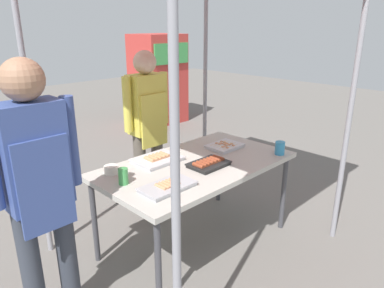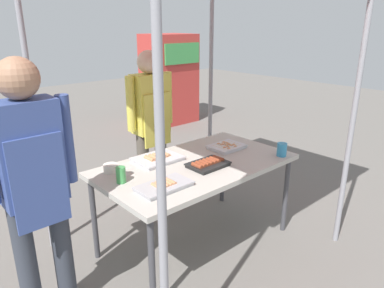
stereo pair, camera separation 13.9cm
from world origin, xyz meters
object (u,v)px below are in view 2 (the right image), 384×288
tray_pork_links (208,164)px  drink_cup_near_edge (282,150)px  neighbor_stall_left (169,79)px  tray_spring_rolls (157,158)px  customer_nearby (33,177)px  tray_grilled_sausages (164,186)px  drink_cup_by_wok (121,175)px  stall_table (196,169)px  vendor_woman (151,119)px  condiment_bowl (111,168)px  tray_meat_skewers (227,147)px

tray_pork_links → drink_cup_near_edge: (0.64, -0.25, 0.03)m
neighbor_stall_left → tray_pork_links: bearing=-124.3°
tray_spring_rolls → neighbor_stall_left: neighbor_stall_left is taller
tray_spring_rolls → customer_nearby: (-1.05, -0.24, 0.22)m
tray_grilled_sausages → customer_nearby: customer_nearby is taller
drink_cup_by_wok → stall_table: bearing=-7.1°
vendor_woman → customer_nearby: customer_nearby is taller
condiment_bowl → vendor_woman: (0.74, 0.50, 0.16)m
customer_nearby → condiment_bowl: bearing=24.2°
condiment_bowl → drink_cup_by_wok: 0.23m
drink_cup_near_edge → neighbor_stall_left: (1.75, 3.74, 0.02)m
tray_spring_rolls → neighbor_stall_left: bearing=50.2°
customer_nearby → vendor_woman: bearing=29.6°
tray_meat_skewers → customer_nearby: size_ratio=0.18×
tray_grilled_sausages → tray_pork_links: size_ratio=1.23×
stall_table → drink_cup_by_wok: size_ratio=13.59×
stall_table → condiment_bowl: 0.68m
condiment_bowl → customer_nearby: size_ratio=0.07×
tray_spring_rolls → vendor_woman: bearing=58.4°
tray_pork_links → customer_nearby: bearing=174.1°
vendor_woman → drink_cup_near_edge: bearing=113.9°
drink_cup_near_edge → vendor_woman: vendor_woman is taller
condiment_bowl → neighbor_stall_left: bearing=45.6°
tray_meat_skewers → tray_pork_links: size_ratio=0.99×
neighbor_stall_left → drink_cup_near_edge: bearing=-115.1°
tray_meat_skewers → tray_pork_links: tray_pork_links is taller
condiment_bowl → drink_cup_near_edge: 1.43m
tray_meat_skewers → drink_cup_near_edge: bearing=-64.9°
drink_cup_near_edge → tray_spring_rolls: bearing=144.4°
tray_pork_links → vendor_woman: (0.12, 0.92, 0.17)m
neighbor_stall_left → stall_table: bearing=-125.5°
tray_meat_skewers → neighbor_stall_left: (1.96, 3.30, 0.06)m
stall_table → tray_pork_links: size_ratio=5.14×
neighbor_stall_left → tray_meat_skewers: bearing=-120.7°
stall_table → tray_grilled_sausages: (-0.48, -0.20, 0.07)m
tray_pork_links → stall_table: bearing=98.4°
stall_table → tray_grilled_sausages: size_ratio=4.17×
drink_cup_near_edge → neighbor_stall_left: 4.13m
drink_cup_by_wok → customer_nearby: 0.64m
condiment_bowl → customer_nearby: 0.74m
tray_spring_rolls → drink_cup_by_wok: 0.48m
tray_spring_rolls → vendor_woman: (0.34, 0.55, 0.17)m
vendor_woman → neighbor_stall_left: 3.43m
drink_cup_by_wok → vendor_woman: bearing=42.5°
tray_grilled_sausages → stall_table: bearing=22.5°
drink_cup_by_wok → customer_nearby: bearing=-173.5°
tray_grilled_sausages → neighbor_stall_left: 4.60m
condiment_bowl → customer_nearby: bearing=-155.8°
condiment_bowl → customer_nearby: (-0.65, -0.29, 0.21)m
vendor_woman → neighbor_stall_left: neighbor_stall_left is taller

